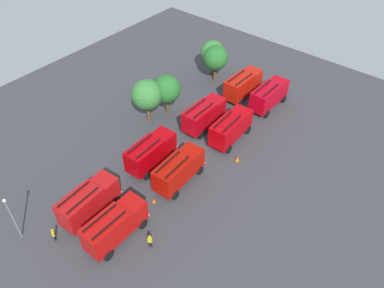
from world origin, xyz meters
The scene contains 22 objects.
ground_plane centered at (0.00, 0.00, 0.00)m, with size 66.85×66.85×0.00m, color #38383D.
fire_truck_0 centered at (-15.13, -2.33, 2.15)m, with size 7.22×2.81×3.88m.
fire_truck_1 centered at (-5.08, -2.16, 2.15)m, with size 7.32×3.08×3.88m.
fire_truck_2 centered at (5.14, -2.39, 2.15)m, with size 7.31×3.04×3.88m.
fire_truck_3 centered at (14.82, -2.37, 2.15)m, with size 7.21×2.77×3.88m.
fire_truck_4 centered at (-14.81, 2.19, 2.15)m, with size 7.36×3.17×3.88m.
fire_truck_5 centered at (-4.95, 2.47, 2.15)m, with size 7.31×3.03×3.88m.
fire_truck_6 centered at (5.08, 2.07, 2.15)m, with size 7.24×2.86×3.88m.
fire_truck_7 centered at (14.77, 2.15, 2.15)m, with size 7.21×2.77×3.88m.
firefighter_0 centered at (-2.72, 0.26, 0.92)m, with size 0.48×0.37×1.66m.
firefighter_1 centered at (-13.69, -5.76, 0.94)m, with size 0.42×0.48×1.68m.
firefighter_2 centered at (7.41, -0.53, 0.88)m, with size 0.46×0.33×1.60m.
firefighter_3 centered at (-19.40, 2.48, 0.89)m, with size 0.45×0.48×1.61m.
firefighter_4 centered at (8.40, 4.33, 0.92)m, with size 0.42×0.48×1.65m.
tree_0 centered at (1.24, 8.95, 4.42)m, with size 4.24×4.24×6.57m.
tree_1 centered at (4.18, 8.03, 4.21)m, with size 4.04×4.04×6.26m.
tree_2 centered at (15.65, 8.10, 4.09)m, with size 3.92×3.92×6.08m.
tree_3 centered at (16.83, 9.59, 4.01)m, with size 3.85×3.85×5.96m.
traffic_cone_0 centered at (2.38, -5.45, 0.36)m, with size 0.51×0.51×0.72m, color #F2600C.
traffic_cone_1 centered at (-9.23, -1.96, 0.30)m, with size 0.42×0.42×0.60m, color #F2600C.
traffic_cone_2 centered at (5.93, 5.04, 0.34)m, with size 0.47×0.47×0.68m, color #F2600C.
lamppost centered at (-21.43, 5.54, 3.53)m, with size 0.36×0.36×5.95m.
Camera 1 is at (-28.51, -23.47, 34.33)m, focal length 36.24 mm.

